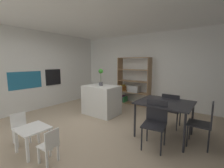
# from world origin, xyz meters

# --- Properties ---
(ground_plane) EXTENTS (8.59, 8.59, 0.00)m
(ground_plane) POSITION_xyz_m (0.00, 0.00, 0.00)
(ground_plane) COLOR tan
(ceiling_slab) EXTENTS (6.26, 5.78, 0.06)m
(ceiling_slab) POSITION_xyz_m (0.00, 0.00, 2.75)
(ceiling_slab) COLOR white
(ceiling_slab) RESTS_ON ground_plane
(back_partition) EXTENTS (6.26, 0.06, 2.72)m
(back_partition) POSITION_xyz_m (0.00, 2.86, 1.36)
(back_partition) COLOR white
(back_partition) RESTS_ON ground_plane
(tall_cabinet_run_left) EXTENTS (0.62, 5.21, 2.72)m
(tall_cabinet_run_left) POSITION_xyz_m (-2.76, 0.00, 1.36)
(tall_cabinet_run_left) COLOR silver
(tall_cabinet_run_left) RESTS_ON ground_plane
(cabinet_niche_splashback) EXTENTS (0.01, 1.03, 0.56)m
(cabinet_niche_splashback) POSITION_xyz_m (-2.45, -0.42, 1.06)
(cabinet_niche_splashback) COLOR #1E6084
(cabinet_niche_splashback) RESTS_ON ground_plane
(built_in_oven) EXTENTS (0.06, 0.59, 0.58)m
(built_in_oven) POSITION_xyz_m (-2.43, 0.56, 1.10)
(built_in_oven) COLOR black
(built_in_oven) RESTS_ON ground_plane
(kitchen_island) EXTENTS (1.06, 0.76, 0.91)m
(kitchen_island) POSITION_xyz_m (-0.34, 0.90, 0.46)
(kitchen_island) COLOR silver
(kitchen_island) RESTS_ON ground_plane
(potted_plant_on_island) EXTENTS (0.15, 0.15, 0.53)m
(potted_plant_on_island) POSITION_xyz_m (-0.38, 0.92, 1.23)
(potted_plant_on_island) COLOR #4C4C51
(potted_plant_on_island) RESTS_ON kitchen_island
(open_bookshelf) EXTENTS (1.31, 0.37, 1.82)m
(open_bookshelf) POSITION_xyz_m (-0.15, 2.56, 0.75)
(open_bookshelf) COLOR #997551
(open_bookshelf) RESTS_ON ground_plane
(child_table) EXTENTS (0.53, 0.49, 0.47)m
(child_table) POSITION_xyz_m (-0.00, -1.42, 0.38)
(child_table) COLOR white
(child_table) RESTS_ON ground_plane
(child_chair_right) EXTENTS (0.28, 0.28, 0.58)m
(child_chair_right) POSITION_xyz_m (0.54, -1.42, 0.32)
(child_chair_right) COLOR white
(child_chair_right) RESTS_ON ground_plane
(child_chair_left) EXTENTS (0.31, 0.31, 0.61)m
(child_chair_left) POSITION_xyz_m (-0.55, -1.42, 0.33)
(child_chair_left) COLOR white
(child_chair_left) RESTS_ON ground_plane
(dining_table) EXTENTS (1.12, 0.97, 0.78)m
(dining_table) POSITION_xyz_m (1.73, 0.62, 0.71)
(dining_table) COLOR #232328
(dining_table) RESTS_ON ground_plane
(dining_chair_far) EXTENTS (0.42, 0.44, 0.88)m
(dining_chair_far) POSITION_xyz_m (1.73, 1.13, 0.52)
(dining_chair_far) COLOR #232328
(dining_chair_far) RESTS_ON ground_plane
(dining_chair_near) EXTENTS (0.47, 0.50, 0.90)m
(dining_chair_near) POSITION_xyz_m (1.71, 0.11, 0.54)
(dining_chair_near) COLOR #232328
(dining_chair_near) RESTS_ON ground_plane
(dining_chair_window_side) EXTENTS (0.42, 0.42, 0.89)m
(dining_chair_window_side) POSITION_xyz_m (2.50, 0.62, 0.53)
(dining_chair_window_side) COLOR #232328
(dining_chair_window_side) RESTS_ON ground_plane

